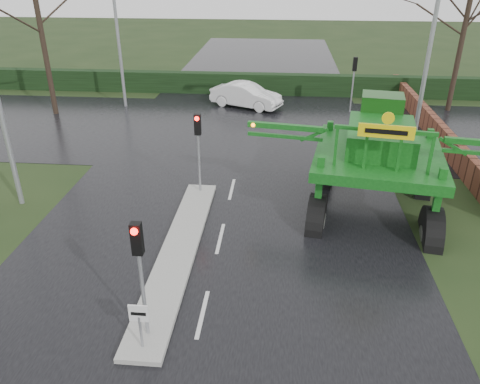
# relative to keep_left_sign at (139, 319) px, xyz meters

# --- Properties ---
(ground) EXTENTS (140.00, 140.00, 0.00)m
(ground) POSITION_rel_keep_left_sign_xyz_m (1.30, 1.50, -1.06)
(ground) COLOR black
(ground) RESTS_ON ground
(road_main) EXTENTS (14.00, 80.00, 0.02)m
(road_main) POSITION_rel_keep_left_sign_xyz_m (1.30, 11.50, -1.05)
(road_main) COLOR black
(road_main) RESTS_ON ground
(road_cross) EXTENTS (80.00, 12.00, 0.02)m
(road_cross) POSITION_rel_keep_left_sign_xyz_m (1.30, 17.50, -1.05)
(road_cross) COLOR black
(road_cross) RESTS_ON ground
(median_island) EXTENTS (1.20, 10.00, 0.16)m
(median_island) POSITION_rel_keep_left_sign_xyz_m (0.00, 4.50, -0.97)
(median_island) COLOR gray
(median_island) RESTS_ON ground
(hedge_row) EXTENTS (44.00, 0.90, 1.50)m
(hedge_row) POSITION_rel_keep_left_sign_xyz_m (1.30, 25.50, -0.31)
(hedge_row) COLOR black
(hedge_row) RESTS_ON ground
(brick_wall) EXTENTS (0.40, 20.00, 1.20)m
(brick_wall) POSITION_rel_keep_left_sign_xyz_m (11.80, 17.50, -0.46)
(brick_wall) COLOR #592D1E
(brick_wall) RESTS_ON ground
(keep_left_sign) EXTENTS (0.50, 0.07, 1.35)m
(keep_left_sign) POSITION_rel_keep_left_sign_xyz_m (0.00, 0.00, 0.00)
(keep_left_sign) COLOR gray
(keep_left_sign) RESTS_ON ground
(traffic_signal_near) EXTENTS (0.26, 0.33, 3.52)m
(traffic_signal_near) POSITION_rel_keep_left_sign_xyz_m (0.00, 0.49, 1.53)
(traffic_signal_near) COLOR gray
(traffic_signal_near) RESTS_ON ground
(traffic_signal_mid) EXTENTS (0.26, 0.33, 3.52)m
(traffic_signal_mid) POSITION_rel_keep_left_sign_xyz_m (0.00, 8.99, 1.53)
(traffic_signal_mid) COLOR gray
(traffic_signal_mid) RESTS_ON ground
(traffic_signal_far) EXTENTS (0.26, 0.33, 3.52)m
(traffic_signal_far) POSITION_rel_keep_left_sign_xyz_m (7.80, 21.51, 1.53)
(traffic_signal_far) COLOR gray
(traffic_signal_far) RESTS_ON ground
(street_light_right) EXTENTS (3.85, 0.30, 10.00)m
(street_light_right) POSITION_rel_keep_left_sign_xyz_m (9.49, 13.50, 4.93)
(street_light_right) COLOR gray
(street_light_right) RESTS_ON ground
(street_light_left_far) EXTENTS (3.85, 0.30, 10.00)m
(street_light_left_far) POSITION_rel_keep_left_sign_xyz_m (-6.89, 21.50, 4.93)
(street_light_left_far) COLOR gray
(street_light_left_far) RESTS_ON ground
(tree_right_far) EXTENTS (7.00, 7.00, 12.05)m
(tree_right_far) POSITION_rel_keep_left_sign_xyz_m (14.30, 22.50, 5.44)
(tree_right_far) COLOR black
(tree_right_far) RESTS_ON ground
(crop_sprayer) EXTENTS (10.14, 7.05, 5.72)m
(crop_sprayer) POSITION_rel_keep_left_sign_xyz_m (4.84, 7.21, 1.65)
(crop_sprayer) COLOR black
(crop_sprayer) RESTS_ON ground
(white_sedan) EXTENTS (5.05, 3.41, 1.57)m
(white_sedan) POSITION_rel_keep_left_sign_xyz_m (0.95, 22.05, -1.06)
(white_sedan) COLOR white
(white_sedan) RESTS_ON ground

